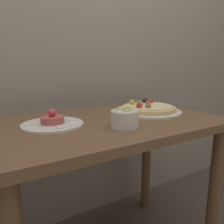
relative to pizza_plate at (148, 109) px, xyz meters
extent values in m
cube|color=gray|center=(-0.26, 0.41, 0.52)|extent=(8.00, 0.05, 2.60)
cube|color=brown|center=(-0.26, -0.03, -0.04)|extent=(1.02, 0.64, 0.03)
cylinder|color=brown|center=(0.19, -0.29, -0.42)|extent=(0.06, 0.06, 0.73)
cylinder|color=brown|center=(-0.71, 0.23, -0.42)|extent=(0.06, 0.06, 0.73)
cylinder|color=brown|center=(0.19, 0.23, -0.42)|extent=(0.06, 0.06, 0.73)
cylinder|color=silver|center=(0.00, 0.00, -0.01)|extent=(0.34, 0.34, 0.01)
cylinder|color=#E5C17F|center=(0.00, 0.00, 0.00)|extent=(0.28, 0.28, 0.02)
cylinder|color=beige|center=(0.00, 0.00, 0.02)|extent=(0.24, 0.24, 0.01)
sphere|color=black|center=(0.05, 0.08, 0.03)|extent=(0.03, 0.03, 0.03)
sphere|color=gold|center=(-0.05, 0.07, 0.03)|extent=(0.03, 0.03, 0.03)
sphere|color=#B22D23|center=(-0.08, -0.03, 0.03)|extent=(0.03, 0.03, 0.03)
sphere|color=#997047|center=(-0.04, 0.02, 0.03)|extent=(0.03, 0.03, 0.03)
sphere|color=#997047|center=(0.02, 0.03, 0.03)|extent=(0.02, 0.02, 0.02)
sphere|color=#997047|center=(-0.04, -0.05, 0.03)|extent=(0.03, 0.03, 0.03)
sphere|color=#B22D23|center=(0.07, 0.06, 0.03)|extent=(0.03, 0.03, 0.03)
cylinder|color=silver|center=(-0.51, -0.01, -0.01)|extent=(0.25, 0.25, 0.01)
cylinder|color=#B2514C|center=(-0.51, -0.01, 0.01)|extent=(0.09, 0.09, 0.03)
sphere|color=#E0384C|center=(-0.51, -0.01, 0.04)|extent=(0.03, 0.03, 0.03)
cube|color=white|center=(-0.42, -0.01, 0.00)|extent=(0.04, 0.02, 0.01)
cube|color=white|center=(-0.51, 0.08, 0.00)|extent=(0.02, 0.04, 0.01)
cube|color=white|center=(-0.59, -0.01, 0.00)|extent=(0.04, 0.02, 0.01)
cube|color=white|center=(-0.51, -0.09, 0.00)|extent=(0.02, 0.04, 0.01)
cylinder|color=silver|center=(-0.27, -0.18, 0.02)|extent=(0.11, 0.11, 0.07)
sphere|color=#8EA34C|center=(-0.25, -0.18, 0.04)|extent=(0.03, 0.03, 0.03)
sphere|color=#B7BC70|center=(-0.27, -0.20, 0.04)|extent=(0.03, 0.03, 0.03)
sphere|color=#B7BC70|center=(-0.28, -0.16, 0.05)|extent=(0.04, 0.04, 0.04)
camera|label=1|loc=(-0.74, -0.87, 0.22)|focal=35.00mm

